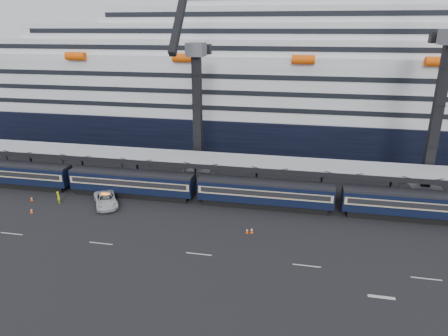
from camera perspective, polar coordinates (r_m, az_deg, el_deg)
The scene contains 13 objects.
ground at distance 48.58m, azimuth 14.15°, elevation -11.09°, with size 260.00×260.00×0.00m, color black.
lane_markings at distance 45.52m, azimuth 25.03°, elevation -14.75°, with size 111.00×4.27×0.02m.
train at distance 56.44m, azimuth 9.25°, elevation -3.75°, with size 133.05×3.00×4.05m.
canopy at distance 59.19m, azimuth 14.07°, elevation 0.19°, with size 130.00×6.25×5.53m.
cruise_ship at distance 88.77m, azimuth 13.01°, elevation 11.33°, with size 214.09×28.84×34.00m.
crane_dark_near at distance 63.94m, azimuth -3.92°, elevation 8.36°, with size 4.50×17.75×35.08m.
crane_dark_mid at distance 63.28m, azimuth 28.35°, elevation 7.29°, with size 4.50×18.24×39.64m.
pickup_truck at distance 59.70m, azimuth -16.53°, elevation -4.39°, with size 2.91×6.31×1.75m, color silver.
worker at distance 62.76m, azimuth -22.56°, elevation -3.88°, with size 0.67×0.44×1.85m, color #C0E20B.
traffic_cone_a at distance 65.52m, azimuth -25.79°, elevation -3.95°, with size 0.34×0.34×0.67m.
traffic_cone_b at distance 61.33m, azimuth -25.81°, elevation -5.49°, with size 0.37×0.37×0.73m.
traffic_cone_c at distance 50.29m, azimuth 3.31°, elevation -8.92°, with size 0.34×0.34×0.68m.
traffic_cone_d at distance 50.36m, azimuth 3.98°, elevation -8.83°, with size 0.39×0.39×0.77m.
Camera 1 is at (-3.51, -41.94, 24.27)m, focal length 32.00 mm.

